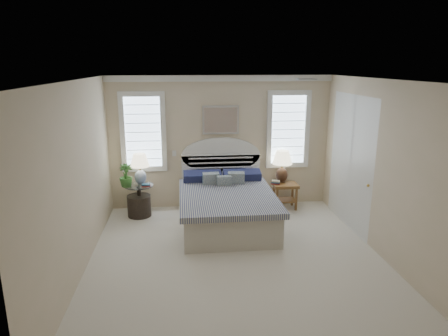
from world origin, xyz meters
TOP-DOWN VIEW (x-y plane):
  - floor at (0.00, 0.00)m, footprint 4.50×5.00m
  - ceiling at (0.00, 0.00)m, footprint 4.50×5.00m
  - wall_back at (0.00, 2.50)m, footprint 4.50×0.02m
  - wall_left at (-2.25, 0.00)m, footprint 0.02×5.00m
  - wall_right at (2.25, 0.00)m, footprint 0.02×5.00m
  - crown_molding at (0.00, 2.46)m, footprint 4.50×0.08m
  - hvac_vent at (1.20, 0.80)m, footprint 0.30×0.20m
  - switch_plate at (-0.95, 2.48)m, footprint 0.08×0.01m
  - window_left at (-1.55, 2.48)m, footprint 0.90×0.06m
  - window_right at (1.40, 2.48)m, footprint 0.90×0.06m
  - painting at (0.00, 2.46)m, footprint 0.74×0.04m
  - closet_door at (2.23, 1.20)m, footprint 0.02×1.80m
  - bed at (0.00, 1.46)m, footprint 1.72×2.28m
  - side_table_left at (-1.65, 2.05)m, footprint 0.56×0.56m
  - nightstand_right at (1.30, 2.15)m, footprint 0.50×0.40m
  - floor_pot at (-1.66, 2.04)m, footprint 0.49×0.49m
  - lamp_left at (-1.61, 2.14)m, footprint 0.46×0.46m
  - lamp_right at (1.26, 2.30)m, footprint 0.53×0.53m
  - potted_plant at (-1.87, 1.98)m, footprint 0.32×0.32m
  - books_left at (-1.50, 1.96)m, footprint 0.19×0.15m
  - books_right at (1.10, 2.16)m, footprint 0.21×0.19m

SIDE VIEW (x-z plane):
  - floor at x=0.00m, z-range -0.01..0.01m
  - floor_pot at x=-1.66m, z-range 0.00..0.42m
  - bed at x=0.00m, z-range -0.35..1.12m
  - nightstand_right at x=1.30m, z-range 0.12..0.65m
  - side_table_left at x=-1.65m, z-range 0.07..0.70m
  - books_right at x=1.10m, z-range 0.53..0.60m
  - books_left at x=-1.50m, z-range 0.63..0.68m
  - potted_plant at x=-1.87m, z-range 0.63..1.08m
  - lamp_right at x=1.26m, z-range 0.60..1.28m
  - lamp_left at x=-1.61m, z-range 0.70..1.31m
  - switch_plate at x=-0.95m, z-range 1.09..1.21m
  - closet_door at x=2.23m, z-range 0.00..2.40m
  - wall_back at x=0.00m, z-range 0.00..2.70m
  - wall_left at x=-2.25m, z-range 0.00..2.70m
  - wall_right at x=2.25m, z-range 0.00..2.70m
  - window_left at x=-1.55m, z-range 0.80..2.40m
  - window_right at x=1.40m, z-range 0.80..2.40m
  - painting at x=0.00m, z-range 1.53..2.11m
  - crown_molding at x=0.00m, z-range 2.58..2.70m
  - hvac_vent at x=1.20m, z-range 2.67..2.69m
  - ceiling at x=0.00m, z-range 2.70..2.71m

